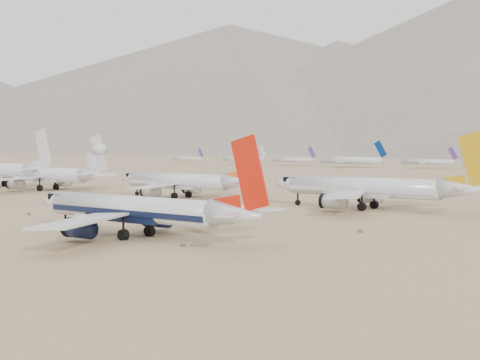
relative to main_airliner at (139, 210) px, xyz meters
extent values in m
plane|color=#9A7959|center=(-13.67, -3.35, -4.45)|extent=(7000.00, 7000.00, 0.00)
cylinder|color=silver|center=(-2.07, 0.00, 0.20)|extent=(34.22, 4.04, 4.04)
cube|color=#0E1634|center=(-2.07, 0.00, -0.31)|extent=(33.53, 4.11, 0.91)
sphere|color=silver|center=(-19.18, 0.00, 0.20)|extent=(4.04, 4.04, 4.04)
cube|color=black|center=(-19.79, 0.00, 1.31)|extent=(2.83, 2.63, 1.01)
cone|color=silver|center=(19.07, 0.00, 0.50)|extent=(8.55, 4.04, 4.04)
cube|color=silver|center=(0.57, -12.00, -0.51)|extent=(13.21, 20.82, 0.63)
cube|color=silver|center=(20.74, -3.93, 1.01)|extent=(5.43, 7.10, 0.24)
cylinder|color=#0E1634|center=(-3.97, -8.41, -2.33)|extent=(4.75, 2.91, 2.91)
cube|color=silver|center=(0.57, 12.00, -0.51)|extent=(13.21, 20.82, 0.63)
cube|color=silver|center=(20.74, 3.93, 1.01)|extent=(5.43, 7.10, 0.24)
cylinder|color=#0E1634|center=(-3.97, 8.41, -2.33)|extent=(4.75, 2.91, 2.91)
cube|color=red|center=(21.45, 0.00, 6.40)|extent=(6.48, 0.32, 10.69)
cylinder|color=black|center=(-18.17, 0.00, -3.85)|extent=(1.21, 0.51, 1.21)
cylinder|color=black|center=(-0.65, -2.83, -3.60)|extent=(1.70, 1.01, 1.70)
cylinder|color=black|center=(-0.65, 2.83, -3.60)|extent=(1.70, 1.01, 1.70)
cylinder|color=silver|center=(6.35, 64.30, 0.68)|extent=(36.71, 4.46, 4.46)
cube|color=silver|center=(6.35, 64.30, 0.12)|extent=(35.97, 4.53, 1.00)
sphere|color=silver|center=(-12.01, 64.30, 0.68)|extent=(4.46, 4.46, 4.46)
cube|color=black|center=(-12.68, 64.30, 1.90)|extent=(3.12, 2.90, 1.12)
cone|color=silver|center=(29.03, 64.30, 1.01)|extent=(9.18, 4.46, 4.46)
cube|color=silver|center=(9.18, 51.37, -0.10)|extent=(14.18, 22.34, 0.69)
cube|color=silver|center=(30.82, 60.07, 1.57)|extent=(5.83, 7.62, 0.27)
cylinder|color=silver|center=(4.31, 55.22, -2.12)|extent=(5.10, 3.21, 3.21)
cube|color=silver|center=(9.18, 77.24, -0.10)|extent=(14.18, 22.34, 0.69)
cube|color=silver|center=(30.82, 68.54, 1.57)|extent=(5.83, 7.62, 0.27)
cylinder|color=silver|center=(4.31, 73.39, -2.12)|extent=(5.10, 3.21, 3.21)
cube|color=gold|center=(31.58, 64.30, 7.37)|extent=(6.96, 0.36, 11.46)
cylinder|color=black|center=(-10.89, 64.30, -3.78)|extent=(1.34, 0.56, 1.34)
cylinder|color=black|center=(7.88, 61.18, -3.52)|extent=(1.87, 1.12, 1.87)
cylinder|color=black|center=(7.88, 67.43, -3.52)|extent=(1.87, 1.12, 1.87)
cylinder|color=silver|center=(-49.37, 63.24, 0.33)|extent=(34.01, 4.16, 4.16)
cube|color=silver|center=(-49.37, 63.24, -0.19)|extent=(33.33, 4.22, 0.94)
sphere|color=silver|center=(-66.37, 63.24, 0.33)|extent=(4.16, 4.16, 4.16)
cube|color=black|center=(-67.00, 63.24, 1.47)|extent=(2.91, 2.70, 1.04)
cone|color=silver|center=(-28.35, 63.24, 0.64)|extent=(8.50, 4.16, 4.16)
cube|color=silver|center=(-46.75, 51.24, -0.40)|extent=(13.13, 20.70, 0.64)
cube|color=silver|center=(-26.70, 59.31, 1.16)|extent=(5.40, 7.06, 0.25)
cylinder|color=silver|center=(-51.26, 54.81, -2.27)|extent=(4.72, 2.99, 2.99)
cube|color=silver|center=(-46.75, 75.23, -0.40)|extent=(13.13, 20.70, 0.64)
cube|color=silver|center=(-26.70, 67.17, 1.16)|extent=(5.40, 7.06, 0.25)
cylinder|color=silver|center=(-51.26, 71.66, -2.27)|extent=(4.72, 2.99, 2.99)
cube|color=#EE571A|center=(-25.99, 63.24, 6.53)|extent=(6.44, 0.33, 10.62)
cylinder|color=black|center=(-65.34, 63.24, -3.83)|extent=(1.25, 0.52, 1.25)
cylinder|color=black|center=(-47.95, 60.33, -3.58)|extent=(1.75, 1.04, 1.75)
cylinder|color=black|center=(-47.95, 66.14, -3.58)|extent=(1.75, 1.04, 1.75)
cylinder|color=silver|center=(-105.44, 61.02, 0.74)|extent=(37.73, 4.52, 4.52)
cube|color=silver|center=(-105.44, 61.02, 0.18)|extent=(36.97, 4.59, 1.02)
sphere|color=silver|center=(-124.30, 61.02, 0.74)|extent=(4.52, 4.52, 4.52)
cube|color=black|center=(-124.98, 61.02, 1.98)|extent=(3.16, 2.94, 1.13)
cone|color=silver|center=(-82.12, 61.02, 1.08)|extent=(9.43, 4.52, 4.52)
cube|color=silver|center=(-102.52, 47.76, -0.05)|extent=(14.57, 22.96, 0.70)
cube|color=silver|center=(-80.28, 56.68, 1.65)|extent=(5.99, 7.83, 0.27)
cylinder|color=silver|center=(-107.53, 51.72, -2.09)|extent=(5.24, 3.25, 3.25)
cube|color=silver|center=(-102.52, 74.28, -0.05)|extent=(14.57, 22.96, 0.70)
cube|color=silver|center=(-80.28, 65.37, 1.65)|extent=(5.99, 7.83, 0.27)
cylinder|color=silver|center=(-107.53, 70.32, -2.09)|extent=(5.24, 3.25, 3.25)
cube|color=silver|center=(-79.50, 61.02, 7.60)|extent=(7.15, 0.36, 11.78)
cylinder|color=silver|center=(-79.24, 61.02, 9.05)|extent=(4.72, 2.93, 2.93)
cylinder|color=black|center=(-123.17, 61.02, -3.78)|extent=(1.36, 0.56, 1.36)
cylinder|color=black|center=(-103.87, 57.86, -3.50)|extent=(1.90, 1.13, 1.90)
cylinder|color=black|center=(-103.87, 64.18, -3.50)|extent=(1.90, 1.13, 1.90)
cone|color=silver|center=(-109.06, 61.05, 1.85)|extent=(10.47, 5.15, 5.15)
cube|color=silver|center=(-107.02, 56.21, 2.50)|extent=(6.65, 8.69, 0.31)
cube|color=silver|center=(-131.71, 75.84, 0.57)|extent=(16.18, 25.50, 0.79)
cube|color=silver|center=(-107.02, 65.90, 2.50)|extent=(6.65, 8.69, 0.31)
cylinder|color=silver|center=(-137.28, 71.45, -1.76)|extent=(5.82, 3.71, 3.71)
cube|color=silver|center=(-106.15, 61.05, 9.12)|extent=(7.94, 0.41, 13.08)
cylinder|color=black|center=(-133.20, 64.65, -3.37)|extent=(2.16, 1.29, 2.16)
cylinder|color=silver|center=(-275.15, 323.06, -0.60)|extent=(29.44, 2.91, 2.91)
cube|color=#53308A|center=(-261.30, 323.06, 4.32)|extent=(5.86, 0.29, 7.38)
cube|color=silver|center=(-275.15, 315.44, -1.03)|extent=(7.76, 13.55, 0.29)
cube|color=silver|center=(-275.15, 330.68, -1.03)|extent=(7.76, 13.55, 0.29)
cylinder|color=silver|center=(-222.54, 326.80, -0.23)|extent=(36.98, 3.65, 3.65)
cube|color=silver|center=(-205.14, 326.80, 5.95)|extent=(7.36, 0.37, 9.27)
cube|color=silver|center=(-222.54, 317.23, -0.77)|extent=(9.74, 17.02, 0.37)
cube|color=silver|center=(-222.54, 336.37, -0.77)|extent=(9.74, 17.02, 0.37)
cylinder|color=silver|center=(-182.44, 332.49, -0.40)|extent=(33.46, 3.31, 3.31)
cube|color=#53308A|center=(-166.70, 332.49, 5.19)|extent=(6.66, 0.33, 8.39)
cube|color=silver|center=(-182.44, 323.83, -0.90)|extent=(8.81, 15.40, 0.33)
cube|color=silver|center=(-182.44, 341.15, -0.90)|extent=(8.81, 15.40, 0.33)
cylinder|color=silver|center=(-130.34, 320.97, 0.18)|extent=(45.16, 4.46, 4.46)
cube|color=navy|center=(-109.09, 320.97, 7.72)|extent=(8.99, 0.45, 11.33)
cube|color=silver|center=(-130.34, 309.28, -0.49)|extent=(11.90, 20.79, 0.45)
cube|color=silver|center=(-130.34, 332.65, -0.49)|extent=(11.90, 20.79, 0.45)
cylinder|color=silver|center=(-83.17, 334.82, -0.38)|extent=(33.82, 3.34, 3.34)
cube|color=#53308A|center=(-67.25, 334.82, 5.27)|extent=(6.74, 0.33, 8.48)
cube|color=silver|center=(-83.17, 326.07, -0.88)|extent=(8.91, 15.57, 0.33)
cube|color=silver|center=(-83.17, 343.58, -0.88)|extent=(8.91, 15.57, 0.33)
cone|color=slate|center=(-1913.67, 1516.65, 125.55)|extent=(1456.00, 1456.00, 260.00)
cone|color=slate|center=(-1313.67, 1716.65, 205.55)|extent=(3024.00, 3024.00, 420.00)
cone|color=slate|center=(-813.67, 1556.65, 145.55)|extent=(1800.00, 1800.00, 300.00)
cone|color=slate|center=(-1513.67, 1096.65, 55.55)|extent=(1080.00, 1080.00, 120.00)
cone|color=slate|center=(-713.67, 1096.65, 43.05)|extent=(855.00, 855.00, 95.00)
ellipsoid|color=brown|center=(-44.07, 11.05, -4.16)|extent=(0.98, 0.98, 0.54)
ellipsoid|color=brown|center=(10.73, -1.75, -4.20)|extent=(0.84, 0.84, 0.46)
ellipsoid|color=brown|center=(24.43, 27.55, -4.16)|extent=(0.98, 0.98, 0.54)
camera|label=1|loc=(75.32, -73.95, 10.25)|focal=50.00mm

